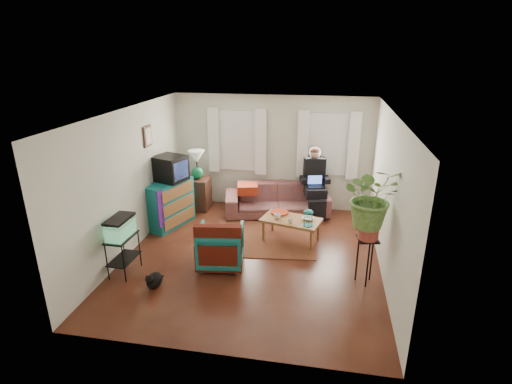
% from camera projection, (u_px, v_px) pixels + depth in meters
% --- Properties ---
extents(floor, '(4.50, 5.00, 0.01)m').
position_uv_depth(floor, '(252.00, 256.00, 7.27)').
color(floor, '#4F2B14').
rests_on(floor, ground).
extents(ceiling, '(4.50, 5.00, 0.01)m').
position_uv_depth(ceiling, '(252.00, 113.00, 6.37)').
color(ceiling, white).
rests_on(ceiling, wall_back).
extents(wall_back, '(4.50, 0.01, 2.60)m').
position_uv_depth(wall_back, '(272.00, 153.00, 9.13)').
color(wall_back, silver).
rests_on(wall_back, floor).
extents(wall_front, '(4.50, 0.01, 2.60)m').
position_uv_depth(wall_front, '(211.00, 263.00, 4.52)').
color(wall_front, silver).
rests_on(wall_front, floor).
extents(wall_left, '(0.01, 5.00, 2.60)m').
position_uv_depth(wall_left, '(130.00, 182.00, 7.20)').
color(wall_left, silver).
rests_on(wall_left, floor).
extents(wall_right, '(0.01, 5.00, 2.60)m').
position_uv_depth(wall_right, '(388.00, 197.00, 6.45)').
color(wall_right, silver).
rests_on(wall_right, floor).
extents(window_left, '(1.08, 0.04, 1.38)m').
position_uv_depth(window_left, '(238.00, 141.00, 9.16)').
color(window_left, white).
rests_on(window_left, wall_back).
extents(window_right, '(1.08, 0.04, 1.38)m').
position_uv_depth(window_right, '(328.00, 144.00, 8.82)').
color(window_right, white).
rests_on(window_right, wall_back).
extents(curtains_left, '(1.36, 0.06, 1.50)m').
position_uv_depth(curtains_left, '(237.00, 141.00, 9.09)').
color(curtains_left, white).
rests_on(curtains_left, wall_back).
extents(curtains_right, '(1.36, 0.06, 1.50)m').
position_uv_depth(curtains_right, '(328.00, 145.00, 8.75)').
color(curtains_right, white).
rests_on(curtains_right, wall_back).
extents(picture_frame, '(0.04, 0.32, 0.40)m').
position_uv_depth(picture_frame, '(148.00, 136.00, 7.75)').
color(picture_frame, '#3D2616').
rests_on(picture_frame, wall_left).
extents(area_rug, '(2.16, 1.80, 0.01)m').
position_uv_depth(area_rug, '(263.00, 238.00, 7.92)').
color(area_rug, brown).
rests_on(area_rug, floor).
extents(sofa, '(2.46, 1.40, 0.91)m').
position_uv_depth(sofa, '(277.00, 195.00, 8.98)').
color(sofa, brown).
rests_on(sofa, floor).
extents(seated_person, '(0.72, 0.82, 1.38)m').
position_uv_depth(seated_person, '(314.00, 184.00, 8.93)').
color(seated_person, black).
rests_on(seated_person, sofa).
extents(side_table, '(0.51, 0.51, 0.74)m').
position_uv_depth(side_table, '(198.00, 194.00, 9.27)').
color(side_table, '#402918').
rests_on(side_table, floor).
extents(table_lamp, '(0.38, 0.38, 0.67)m').
position_uv_depth(table_lamp, '(197.00, 165.00, 9.04)').
color(table_lamp, white).
rests_on(table_lamp, side_table).
extents(dresser, '(0.86, 1.20, 0.97)m').
position_uv_depth(dresser, '(169.00, 203.00, 8.40)').
color(dresser, '#12626F').
rests_on(dresser, floor).
extents(crt_tv, '(0.74, 0.70, 0.52)m').
position_uv_depth(crt_tv, '(170.00, 168.00, 8.22)').
color(crt_tv, black).
rests_on(crt_tv, dresser).
extents(aquarium_stand, '(0.35, 0.61, 0.67)m').
position_uv_depth(aquarium_stand, '(124.00, 255.00, 6.63)').
color(aquarium_stand, black).
rests_on(aquarium_stand, floor).
extents(aquarium, '(0.32, 0.56, 0.35)m').
position_uv_depth(aquarium, '(120.00, 227.00, 6.45)').
color(aquarium, '#7FD899').
rests_on(aquarium, aquarium_stand).
extents(black_cat, '(0.25, 0.36, 0.30)m').
position_uv_depth(black_cat, '(154.00, 279.00, 6.29)').
color(black_cat, black).
rests_on(black_cat, floor).
extents(armchair, '(0.84, 0.80, 0.78)m').
position_uv_depth(armchair, '(221.00, 244.00, 6.88)').
color(armchair, '#115568').
rests_on(armchair, floor).
extents(serape_throw, '(0.80, 0.28, 0.64)m').
position_uv_depth(serape_throw, '(218.00, 244.00, 6.54)').
color(serape_throw, '#9E0A0A').
rests_on(serape_throw, armchair).
extents(coffee_table, '(1.23, 0.87, 0.46)m').
position_uv_depth(coffee_table, '(291.00, 230.00, 7.78)').
color(coffee_table, brown).
rests_on(coffee_table, floor).
extents(cup_a, '(0.15, 0.15, 0.10)m').
position_uv_depth(cup_a, '(277.00, 216.00, 7.70)').
color(cup_a, white).
rests_on(cup_a, coffee_table).
extents(cup_b, '(0.12, 0.12, 0.09)m').
position_uv_depth(cup_b, '(290.00, 221.00, 7.51)').
color(cup_b, beige).
rests_on(cup_b, coffee_table).
extents(bowl, '(0.27, 0.27, 0.05)m').
position_uv_depth(bowl, '(308.00, 218.00, 7.66)').
color(bowl, white).
rests_on(bowl, coffee_table).
extents(snack_tray, '(0.42, 0.42, 0.04)m').
position_uv_depth(snack_tray, '(280.00, 213.00, 7.94)').
color(snack_tray, '#B21414').
rests_on(snack_tray, coffee_table).
extents(birdcage, '(0.22, 0.22, 0.32)m').
position_uv_depth(birdcage, '(308.00, 218.00, 7.36)').
color(birdcage, '#115B6B').
rests_on(birdcage, coffee_table).
extents(plant_stand, '(0.39, 0.39, 0.79)m').
position_uv_depth(plant_stand, '(365.00, 261.00, 6.34)').
color(plant_stand, black).
rests_on(plant_stand, floor).
extents(potted_plant, '(1.02, 0.92, 1.00)m').
position_uv_depth(potted_plant, '(371.00, 206.00, 6.02)').
color(potted_plant, '#599947').
rests_on(potted_plant, plant_stand).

